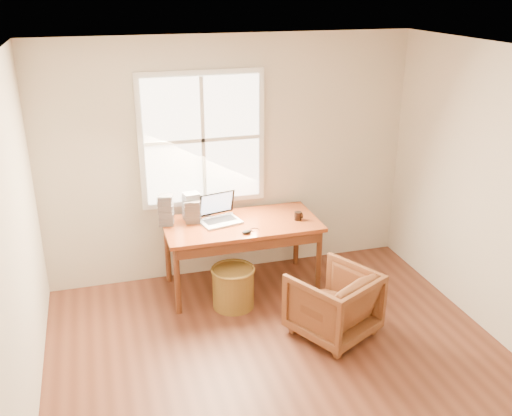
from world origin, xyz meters
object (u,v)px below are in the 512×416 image
(laptop, at_px, (220,210))
(cd_stack_a, at_px, (191,207))
(wicker_stool, at_px, (233,288))
(coffee_mug, at_px, (298,216))
(armchair, at_px, (333,303))
(desk, at_px, (241,224))

(laptop, height_order, cd_stack_a, cd_stack_a)
(cd_stack_a, bearing_deg, laptop, -29.67)
(wicker_stool, xyz_separation_m, coffee_mug, (0.77, 0.27, 0.59))
(laptop, bearing_deg, armchair, -68.25)
(wicker_stool, bearing_deg, desk, 62.99)
(wicker_stool, xyz_separation_m, laptop, (-0.02, 0.42, 0.68))
(coffee_mug, bearing_deg, cd_stack_a, 179.61)
(laptop, distance_m, cd_stack_a, 0.31)
(desk, distance_m, cd_stack_a, 0.55)
(armchair, bearing_deg, laptop, -82.60)
(armchair, height_order, wicker_stool, armchair)
(armchair, bearing_deg, wicker_stool, -70.63)
(coffee_mug, bearing_deg, armchair, -74.74)
(wicker_stool, height_order, coffee_mug, coffee_mug)
(desk, bearing_deg, wicker_stool, -117.01)
(laptop, bearing_deg, desk, -26.36)
(armchair, bearing_deg, coffee_mug, -117.68)
(armchair, relative_size, wicker_stool, 1.69)
(armchair, bearing_deg, desk, -89.30)
(cd_stack_a, bearing_deg, desk, -23.01)
(wicker_stool, xyz_separation_m, cd_stack_a, (-0.30, 0.57, 0.70))
(desk, bearing_deg, coffee_mug, -9.62)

